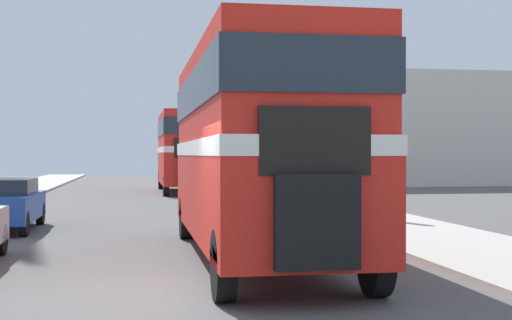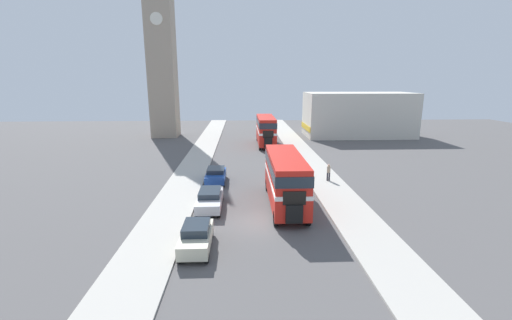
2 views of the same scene
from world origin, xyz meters
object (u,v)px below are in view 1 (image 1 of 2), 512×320
at_px(double_decker_bus, 256,137).
at_px(pedestrian_walking, 389,189).
at_px(bus_distant, 183,146).
at_px(car_parked_far, 2,203).

relative_size(double_decker_bus, pedestrian_walking, 5.73).
bearing_deg(bus_distant, pedestrian_walking, -76.07).
bearing_deg(pedestrian_walking, double_decker_bus, -129.07).
bearing_deg(pedestrian_walking, car_parked_far, 178.42).
distance_m(double_decker_bus, bus_distant, 25.22).
xyz_separation_m(car_parked_far, pedestrian_walking, (10.85, -0.30, 0.33)).
height_order(bus_distant, pedestrian_walking, bus_distant).
bearing_deg(bus_distant, double_decker_bus, -90.54).
relative_size(bus_distant, pedestrian_walking, 5.66).
relative_size(double_decker_bus, bus_distant, 1.01).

